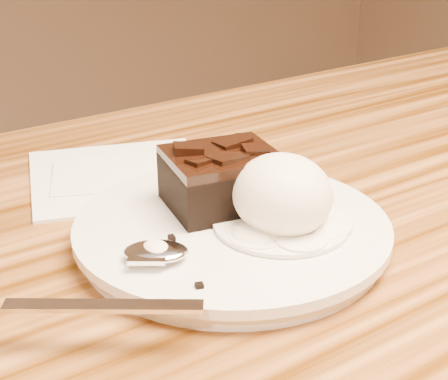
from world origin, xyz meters
TOP-DOWN VIEW (x-y plane):
  - plate at (-0.10, 0.06)m, footprint 0.23×0.23m
  - brownie at (-0.09, 0.09)m, footprint 0.09×0.08m
  - ice_cream_scoop at (-0.08, 0.04)m, footprint 0.07×0.07m
  - melt_puddle at (-0.08, 0.04)m, footprint 0.10×0.10m
  - spoon at (-0.17, 0.05)m, footprint 0.15×0.12m
  - napkin at (-0.11, 0.22)m, footprint 0.20×0.20m
  - crumb_a at (-0.06, 0.05)m, footprint 0.01×0.01m
  - crumb_b at (-0.17, 0.00)m, footprint 0.01×0.01m
  - crumb_c at (-0.15, 0.06)m, footprint 0.01×0.01m

SIDE VIEW (x-z plane):
  - napkin at x=-0.11m, z-range 0.75..0.76m
  - plate at x=-0.10m, z-range 0.75..0.77m
  - melt_puddle at x=-0.08m, z-range 0.77..0.77m
  - crumb_b at x=-0.17m, z-range 0.77..0.77m
  - crumb_a at x=-0.06m, z-range 0.77..0.77m
  - crumb_c at x=-0.15m, z-range 0.77..0.77m
  - spoon at x=-0.17m, z-range 0.77..0.78m
  - brownie at x=-0.09m, z-range 0.77..0.81m
  - ice_cream_scoop at x=-0.08m, z-range 0.76..0.82m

